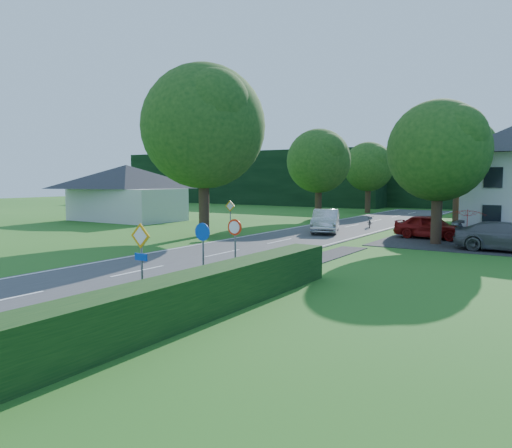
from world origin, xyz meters
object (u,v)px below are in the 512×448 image
Objects in this scene: motorcycle at (370,222)px; moving_car at (326,221)px; streetlight at (438,170)px; parked_car_silver_a at (494,227)px; parasol at (467,225)px; parked_car_grey at (507,237)px; parked_car_red at (431,227)px.

moving_car is at bearing -125.21° from motorcycle.
motorcycle is at bearing 140.12° from streetlight.
parked_car_silver_a is (10.70, 3.27, -0.12)m from moving_car.
motorcycle is at bearing 147.72° from parasol.
parasol is (-1.13, -3.26, 0.30)m from parked_car_silver_a.
parked_car_silver_a is at bearing -3.80° from moving_car.
moving_car is 0.93× the size of parked_car_grey.
motorcycle is 13.64m from parked_car_grey.
moving_car is (-7.76, 0.12, -3.59)m from streetlight.
parked_car_red is at bearing 145.15° from parked_car_silver_a.
moving_car is 5.34m from motorcycle.
moving_car is 11.19m from parked_car_silver_a.
parked_car_grey is at bearing -36.34° from streetlight.
parked_car_grey reaches higher than motorcycle.
motorcycle is 9.38m from parked_car_silver_a.
streetlight reaches higher than parked_car_silver_a.
streetlight reaches higher than parked_car_grey.
streetlight reaches higher than motorcycle.
streetlight is 5.82m from parked_car_silver_a.
parked_car_red is at bearing 172.88° from parasol.
parked_car_red reaches higher than parked_car_silver_a.
parasol is at bearing 174.70° from parked_car_silver_a.
streetlight reaches higher than parasol.
moving_car reaches higher than motorcycle.
streetlight is at bearing -126.89° from parked_car_red.
parked_car_grey is at bearing -36.27° from moving_car.
streetlight is 9.07m from motorcycle.
moving_car is at bearing -179.90° from parasol.
moving_car is 1.11× the size of parked_car_red.
parked_car_red is (7.31, 0.30, -0.06)m from moving_car.
motorcycle is 7.55m from parked_car_red.
parked_car_silver_a is (2.93, 3.39, -3.71)m from streetlight.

